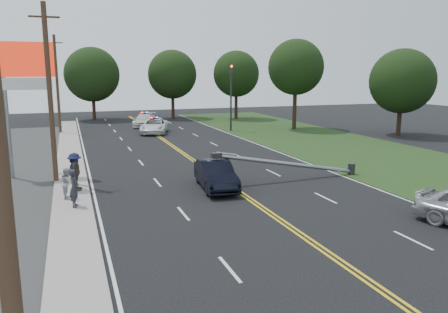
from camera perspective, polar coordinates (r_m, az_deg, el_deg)
name	(u,v)px	position (r m, az deg, el deg)	size (l,w,h in m)	color
ground	(300,234)	(17.67, 9.90, -9.96)	(120.00, 120.00, 0.00)	black
sidewalk	(71,189)	(25.09, -19.30, -4.00)	(1.80, 70.00, 0.12)	gray
grass_verge	(399,162)	(33.23, 21.83, -0.71)	(12.00, 80.00, 0.01)	#1A3314
centerline_yellow	(218,177)	(26.43, -0.78, -2.74)	(0.36, 80.00, 0.00)	gold
pylon_sign	(26,77)	(28.40, -24.44, 9.45)	(3.20, 0.35, 8.00)	gray
traffic_signal	(231,92)	(47.35, 0.92, 8.44)	(0.28, 0.41, 7.05)	#2D2D30
fallen_streetlight	(296,164)	(26.11, 9.38, -1.02)	(9.36, 0.44, 1.91)	#2D2D30
utility_pole_mid	(50,94)	(26.36, -21.79, 7.61)	(1.60, 0.28, 10.00)	#382619
utility_pole_far	(57,84)	(48.34, -20.95, 8.82)	(1.60, 0.28, 10.00)	#382619
tree_6	(92,75)	(61.12, -16.85, 10.21)	(7.17, 7.17, 9.57)	black
tree_7	(172,74)	(61.18, -6.78, 10.59)	(6.65, 6.65, 9.32)	black
tree_8	(236,74)	(59.98, 1.61, 10.73)	(6.19, 6.19, 9.16)	black
tree_9	(296,67)	(49.46, 9.37, 11.42)	(6.09, 6.09, 9.88)	black
tree_13	(402,81)	(47.20, 22.24, 9.09)	(6.36, 6.36, 8.60)	black
crashed_sedan	(216,175)	(23.79, -1.09, -2.41)	(1.62, 4.66, 1.53)	black
emergency_a	(154,126)	(46.23, -9.08, 3.95)	(2.49, 5.41, 1.50)	white
emergency_b	(145,120)	(52.34, -10.30, 4.72)	(2.12, 5.22, 1.51)	silver
bystander_a	(74,188)	(21.33, -18.98, -3.91)	(0.65, 0.43, 1.78)	#292931
bystander_b	(68,183)	(22.92, -19.76, -3.28)	(0.74, 0.58, 1.53)	#A4A5A9
bystander_c	(75,172)	(24.23, -18.89, -1.89)	(1.30, 0.75, 2.01)	#17193B
bystander_d	(76,172)	(24.21, -18.77, -1.91)	(1.17, 0.49, 2.00)	#564B45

